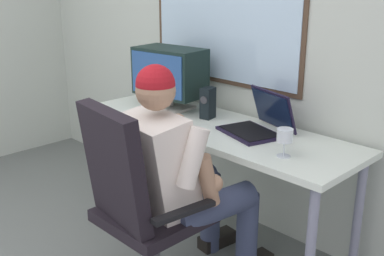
{
  "coord_description": "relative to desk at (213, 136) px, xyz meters",
  "views": [
    {
      "loc": [
        1.99,
        -0.27,
        1.62
      ],
      "look_at": [
        0.29,
        1.4,
        0.84
      ],
      "focal_mm": 43.94,
      "sensor_mm": 36.0,
      "label": 1
    }
  ],
  "objects": [
    {
      "name": "wall_rear",
      "position": [
        -0.14,
        0.36,
        0.73
      ],
      "size": [
        4.48,
        0.08,
        2.81
      ],
      "color": "beige",
      "rests_on": "ground"
    },
    {
      "name": "person_seated",
      "position": [
        0.23,
        -0.48,
        -0.03
      ],
      "size": [
        0.56,
        0.84,
        1.23
      ],
      "color": "#37405E",
      "rests_on": "ground"
    },
    {
      "name": "office_chair",
      "position": [
        0.2,
        -0.76,
        -0.07
      ],
      "size": [
        0.6,
        0.59,
        1.06
      ],
      "color": "black",
      "rests_on": "ground"
    },
    {
      "name": "desk",
      "position": [
        0.0,
        0.0,
        0.0
      ],
      "size": [
        1.85,
        0.6,
        0.75
      ],
      "color": "gray",
      "rests_on": "ground"
    },
    {
      "name": "laptop",
      "position": [
        0.28,
        0.09,
        0.14
      ],
      "size": [
        0.42,
        0.41,
        0.24
      ],
      "color": "black",
      "rests_on": "desk"
    },
    {
      "name": "crt_monitor",
      "position": [
        -0.46,
        0.06,
        0.32
      ],
      "size": [
        0.5,
        0.32,
        0.41
      ],
      "color": "beige",
      "rests_on": "desk"
    },
    {
      "name": "wine_glass",
      "position": [
        0.6,
        -0.13,
        0.18
      ],
      "size": [
        0.08,
        0.08,
        0.15
      ],
      "color": "silver",
      "rests_on": "desk"
    },
    {
      "name": "desk_speaker",
      "position": [
        -0.12,
        0.07,
        0.17
      ],
      "size": [
        0.08,
        0.1,
        0.2
      ],
      "color": "black",
      "rests_on": "desk"
    }
  ]
}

